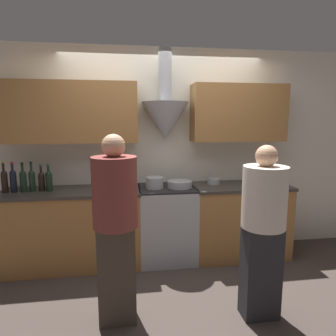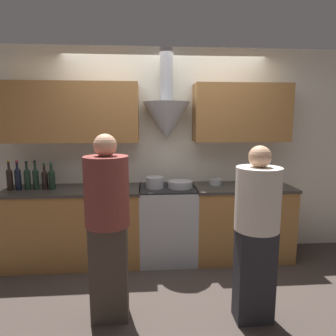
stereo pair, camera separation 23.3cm
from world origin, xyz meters
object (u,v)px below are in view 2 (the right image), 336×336
(orange_fruit, at_px, (253,184))
(saucepan, at_px, (216,182))
(stove_range, at_px, (167,223))
(person_foreground_left, at_px, (108,221))
(wine_bottle_5, at_px, (52,178))
(person_foreground_right, at_px, (256,228))
(mixing_bowl, at_px, (180,184))
(stock_pot, at_px, (155,183))
(wine_bottle_0, at_px, (10,178))
(wine_bottle_4, at_px, (45,179))
(wine_bottle_3, at_px, (36,178))
(wine_bottle_1, at_px, (18,178))
(wine_bottle_2, at_px, (27,178))

(orange_fruit, bearing_deg, saucepan, 154.82)
(stove_range, distance_m, person_foreground_left, 1.31)
(orange_fruit, bearing_deg, wine_bottle_5, 177.47)
(stove_range, height_order, person_foreground_right, person_foreground_right)
(mixing_bowl, height_order, saucepan, mixing_bowl)
(stove_range, bearing_deg, stock_pot, -165.94)
(wine_bottle_0, bearing_deg, person_foreground_right, -25.95)
(wine_bottle_4, height_order, person_foreground_right, person_foreground_right)
(wine_bottle_0, height_order, wine_bottle_3, wine_bottle_0)
(wine_bottle_4, relative_size, mixing_bowl, 1.04)
(wine_bottle_1, distance_m, wine_bottle_5, 0.38)
(wine_bottle_3, height_order, orange_fruit, wine_bottle_3)
(wine_bottle_3, xyz_separation_m, person_foreground_right, (2.19, -1.22, -0.22))
(wine_bottle_1, relative_size, stock_pot, 1.66)
(stock_pot, bearing_deg, mixing_bowl, -0.27)
(mixing_bowl, height_order, person_foreground_left, person_foreground_left)
(stock_pot, bearing_deg, saucepan, 9.57)
(wine_bottle_2, relative_size, person_foreground_left, 0.21)
(stove_range, distance_m, saucepan, 0.79)
(wine_bottle_4, bearing_deg, wine_bottle_5, -6.10)
(wine_bottle_3, bearing_deg, wine_bottle_2, -175.38)
(stove_range, xyz_separation_m, mixing_bowl, (0.15, -0.04, 0.49))
(wine_bottle_2, bearing_deg, saucepan, 2.31)
(wine_bottle_0, relative_size, wine_bottle_3, 1.05)
(person_foreground_right, bearing_deg, orange_fruit, 71.44)
(wine_bottle_5, relative_size, mixing_bowl, 1.06)
(wine_bottle_2, relative_size, person_foreground_right, 0.22)
(stove_range, xyz_separation_m, person_foreground_left, (-0.58, -1.10, 0.42))
(wine_bottle_4, bearing_deg, wine_bottle_0, -177.07)
(person_foreground_left, relative_size, person_foreground_right, 1.06)
(wine_bottle_4, relative_size, wine_bottle_5, 0.98)
(wine_bottle_1, xyz_separation_m, orange_fruit, (2.76, -0.10, -0.10))
(person_foreground_right, bearing_deg, wine_bottle_1, 153.12)
(wine_bottle_2, xyz_separation_m, orange_fruit, (2.66, -0.10, -0.10))
(stock_pot, bearing_deg, wine_bottle_5, 178.09)
(wine_bottle_1, bearing_deg, wine_bottle_5, 1.02)
(wine_bottle_5, xyz_separation_m, saucepan, (1.97, 0.09, -0.09))
(wine_bottle_3, xyz_separation_m, mixing_bowl, (1.69, -0.05, -0.10))
(wine_bottle_1, bearing_deg, stove_range, 0.15)
(stove_range, bearing_deg, wine_bottle_2, 179.98)
(stove_range, height_order, saucepan, saucepan)
(stock_pot, height_order, orange_fruit, stock_pot)
(wine_bottle_0, distance_m, wine_bottle_2, 0.19)
(wine_bottle_2, relative_size, saucepan, 2.09)
(orange_fruit, bearing_deg, stock_pot, 176.84)
(stock_pot, xyz_separation_m, saucepan, (0.76, 0.13, -0.03))
(saucepan, bearing_deg, person_foreground_right, -88.28)
(saucepan, xyz_separation_m, person_foreground_left, (-1.19, -1.19, -0.07))
(stove_range, relative_size, wine_bottle_5, 2.91)
(stock_pot, xyz_separation_m, mixing_bowl, (0.30, -0.00, -0.03))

